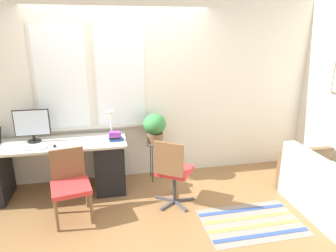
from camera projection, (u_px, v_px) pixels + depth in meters
name	position (u px, v px, depth m)	size (l,w,h in m)	color
ground_plane	(130.00, 197.00, 4.10)	(14.00, 14.00, 0.00)	olive
wall_back_with_window	(121.00, 90.00, 4.36)	(9.00, 0.12, 2.70)	white
wall_right_with_picture	(335.00, 91.00, 4.28)	(0.08, 9.00, 2.70)	white
desk	(52.00, 167.00, 4.08)	(2.02, 0.63, 0.75)	beige
monitor	(32.00, 125.00, 3.97)	(0.45, 0.17, 0.45)	black
keyboard	(31.00, 148.00, 3.78)	(0.36, 0.14, 0.02)	silver
mouse	(55.00, 146.00, 3.84)	(0.04, 0.06, 0.03)	black
desk_lamp	(111.00, 120.00, 4.20)	(0.14, 0.14, 0.38)	white
book_stack	(115.00, 136.00, 4.07)	(0.20, 0.14, 0.13)	#2851B2
desk_chair_wooden	(70.00, 183.00, 3.55)	(0.51, 0.52, 0.83)	brown
office_chair_swivel	(173.00, 170.00, 3.77)	(0.56, 0.57, 0.92)	#47474C
couch_loveseat	(333.00, 193.00, 3.70)	(0.82, 1.35, 0.76)	beige
plant_stand	(155.00, 147.00, 4.46)	(0.26, 0.26, 0.59)	#333338
potted_plant	(155.00, 127.00, 4.36)	(0.33, 0.33, 0.45)	brown
floor_rug_striped	(251.00, 222.00, 3.56)	(1.16, 0.75, 0.01)	gray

